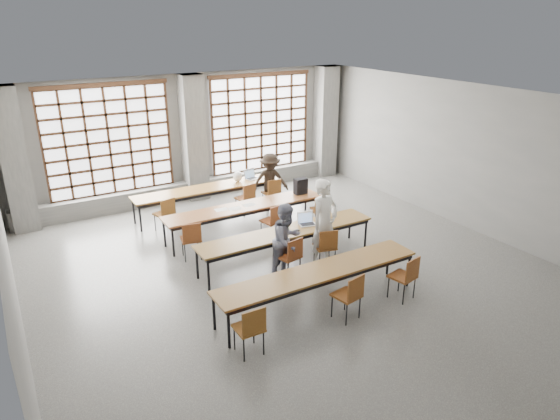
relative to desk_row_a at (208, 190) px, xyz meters
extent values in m
plane|color=#4D4D4B|center=(0.19, -3.90, -0.66)|extent=(11.00, 11.00, 0.00)
plane|color=silver|center=(0.19, -3.90, 2.84)|extent=(11.00, 11.00, 0.00)
plane|color=#60605D|center=(0.19, 1.60, 1.09)|extent=(10.00, 0.00, 10.00)
plane|color=#60605D|center=(-4.81, -3.90, 1.09)|extent=(0.00, 11.00, 11.00)
plane|color=#60605D|center=(5.19, -3.90, 1.09)|extent=(0.00, 11.00, 11.00)
cube|color=#545452|center=(-4.31, 1.32, 1.09)|extent=(0.60, 0.55, 3.50)
cube|color=#545452|center=(0.19, 1.32, 1.09)|extent=(0.60, 0.55, 3.50)
cube|color=#545452|center=(4.69, 1.32, 1.09)|extent=(0.60, 0.55, 3.50)
cube|color=white|center=(-2.06, 1.58, 1.24)|extent=(3.20, 0.02, 2.80)
cube|color=black|center=(-2.06, 1.50, 1.24)|extent=(3.20, 0.05, 2.80)
cube|color=black|center=(-2.06, 1.50, -0.21)|extent=(3.32, 0.07, 0.10)
cube|color=black|center=(-2.06, 1.50, 2.69)|extent=(3.32, 0.07, 0.10)
cube|color=white|center=(2.44, 1.58, 1.24)|extent=(3.20, 0.02, 2.80)
cube|color=black|center=(2.44, 1.50, 1.24)|extent=(3.20, 0.05, 2.80)
cube|color=black|center=(2.44, 1.50, -0.21)|extent=(3.32, 0.07, 0.10)
cube|color=black|center=(2.44, 1.50, 2.69)|extent=(3.32, 0.07, 0.10)
cube|color=#545452|center=(0.19, 1.40, -0.41)|extent=(9.80, 0.35, 0.50)
cube|color=brown|center=(0.00, 0.00, 0.05)|extent=(4.00, 0.70, 0.04)
cube|color=black|center=(0.00, 0.00, -0.01)|extent=(3.90, 0.64, 0.08)
cylinder|color=black|center=(-1.92, -0.29, -0.32)|extent=(0.05, 0.05, 0.69)
cylinder|color=black|center=(-1.92, 0.29, -0.32)|extent=(0.05, 0.05, 0.69)
cylinder|color=black|center=(1.92, -0.29, -0.32)|extent=(0.05, 0.05, 0.69)
cylinder|color=black|center=(1.92, 0.29, -0.32)|extent=(0.05, 0.05, 0.69)
cube|color=brown|center=(0.23, -1.71, 0.05)|extent=(4.00, 0.70, 0.04)
cube|color=black|center=(0.23, -1.71, -0.01)|extent=(3.90, 0.64, 0.08)
cylinder|color=black|center=(-1.69, -2.00, -0.32)|extent=(0.05, 0.05, 0.69)
cylinder|color=black|center=(-1.69, -1.42, -0.32)|extent=(0.05, 0.05, 0.69)
cylinder|color=black|center=(2.15, -2.00, -0.32)|extent=(0.05, 0.05, 0.69)
cylinder|color=black|center=(2.15, -1.42, -0.32)|extent=(0.05, 0.05, 0.69)
cube|color=brown|center=(0.31, -3.49, 0.05)|extent=(4.00, 0.70, 0.04)
cube|color=black|center=(0.31, -3.49, -0.01)|extent=(3.90, 0.64, 0.08)
cylinder|color=black|center=(-1.61, -3.78, -0.32)|extent=(0.05, 0.05, 0.69)
cylinder|color=black|center=(-1.61, -3.20, -0.32)|extent=(0.05, 0.05, 0.69)
cylinder|color=black|center=(2.23, -3.78, -0.32)|extent=(0.05, 0.05, 0.69)
cylinder|color=black|center=(2.23, -3.20, -0.32)|extent=(0.05, 0.05, 0.69)
cube|color=brown|center=(-0.10, -5.28, 0.05)|extent=(4.00, 0.70, 0.04)
cube|color=black|center=(-0.10, -5.28, -0.01)|extent=(3.90, 0.64, 0.08)
cylinder|color=black|center=(-2.02, -5.57, -0.32)|extent=(0.05, 0.05, 0.69)
cylinder|color=black|center=(-2.02, -4.99, -0.32)|extent=(0.05, 0.05, 0.69)
cylinder|color=black|center=(1.82, -5.57, -0.32)|extent=(0.05, 0.05, 0.69)
cylinder|color=black|center=(1.82, -4.99, -0.32)|extent=(0.05, 0.05, 0.69)
cube|color=brown|center=(-1.40, -0.55, -0.21)|extent=(0.52, 0.52, 0.04)
cube|color=brown|center=(-1.35, -0.74, 0.02)|extent=(0.39, 0.14, 0.40)
cylinder|color=black|center=(-1.40, -0.55, -0.44)|extent=(0.02, 0.02, 0.45)
cube|color=brown|center=(0.80, -0.55, -0.21)|extent=(0.50, 0.50, 0.04)
cube|color=brown|center=(0.84, -0.75, 0.02)|extent=(0.40, 0.11, 0.40)
cylinder|color=black|center=(0.80, -0.55, -0.44)|extent=(0.02, 0.02, 0.45)
cube|color=brown|center=(1.60, -0.55, -0.21)|extent=(0.43, 0.43, 0.04)
cube|color=brown|center=(1.59, -0.75, 0.02)|extent=(0.40, 0.04, 0.40)
cylinder|color=black|center=(1.60, -0.55, -0.44)|extent=(0.02, 0.02, 0.45)
cube|color=brown|center=(-1.37, -2.26, -0.21)|extent=(0.49, 0.49, 0.04)
cube|color=brown|center=(-1.41, -2.46, 0.02)|extent=(0.40, 0.11, 0.40)
cylinder|color=black|center=(-1.37, -2.26, -0.44)|extent=(0.02, 0.02, 0.45)
cube|color=brown|center=(0.63, -2.26, -0.21)|extent=(0.50, 0.50, 0.04)
cube|color=brown|center=(0.67, -2.46, 0.02)|extent=(0.40, 0.11, 0.40)
cylinder|color=black|center=(0.63, -2.26, -0.44)|extent=(0.02, 0.02, 0.45)
cube|color=brown|center=(2.03, -2.26, -0.21)|extent=(0.53, 0.53, 0.04)
cube|color=brown|center=(1.97, -2.45, 0.02)|extent=(0.39, 0.15, 0.40)
cylinder|color=black|center=(2.03, -2.26, -0.44)|extent=(0.02, 0.02, 0.45)
cube|color=maroon|center=(0.01, -4.04, -0.21)|extent=(0.50, 0.50, 0.04)
cube|color=maroon|center=(0.05, -4.23, 0.02)|extent=(0.40, 0.11, 0.40)
cylinder|color=black|center=(0.01, -4.04, -0.44)|extent=(0.02, 0.02, 0.45)
cube|color=brown|center=(0.91, -4.04, -0.21)|extent=(0.52, 0.52, 0.04)
cube|color=brown|center=(0.86, -4.23, 0.02)|extent=(0.39, 0.13, 0.40)
cylinder|color=black|center=(0.91, -4.04, -0.44)|extent=(0.02, 0.02, 0.45)
cube|color=brown|center=(-1.80, -5.83, -0.21)|extent=(0.43, 0.43, 0.04)
cube|color=brown|center=(-1.81, -6.03, 0.02)|extent=(0.40, 0.03, 0.40)
cylinder|color=black|center=(-1.80, -5.83, -0.44)|extent=(0.02, 0.02, 0.45)
cube|color=brown|center=(0.10, -5.83, -0.21)|extent=(0.49, 0.49, 0.04)
cube|color=brown|center=(0.13, -6.02, 0.02)|extent=(0.40, 0.10, 0.40)
cylinder|color=black|center=(0.10, -5.83, -0.44)|extent=(0.02, 0.02, 0.45)
cube|color=brown|center=(1.40, -5.83, -0.21)|extent=(0.50, 0.50, 0.04)
cube|color=brown|center=(1.44, -6.02, 0.02)|extent=(0.40, 0.11, 0.40)
cylinder|color=black|center=(1.40, -5.83, -0.44)|extent=(0.02, 0.02, 0.45)
imported|color=silver|center=(0.91, -3.99, 0.29)|extent=(0.78, 0.61, 1.90)
imported|color=#181C48|center=(0.01, -3.99, 0.11)|extent=(0.90, 0.80, 1.55)
imported|color=black|center=(1.60, -0.50, 0.11)|extent=(1.11, 0.82, 1.54)
cube|color=silver|center=(0.86, -3.44, 0.08)|extent=(0.40, 0.33, 0.02)
cube|color=black|center=(0.86, -3.45, 0.09)|extent=(0.33, 0.24, 0.00)
cube|color=silver|center=(0.89, -3.30, 0.20)|extent=(0.37, 0.14, 0.26)
cube|color=#8BB1F0|center=(0.89, -3.31, 0.17)|extent=(0.31, 0.11, 0.21)
cube|color=#BBBCC1|center=(1.35, 0.05, 0.08)|extent=(0.41, 0.33, 0.02)
cube|color=black|center=(1.35, 0.04, 0.09)|extent=(0.33, 0.24, 0.00)
cube|color=#BBBCC1|center=(1.32, 0.19, 0.20)|extent=(0.37, 0.14, 0.26)
cube|color=#8EBDF6|center=(1.32, 0.18, 0.17)|extent=(0.31, 0.11, 0.21)
ellipsoid|color=white|center=(1.26, -3.51, 0.08)|extent=(0.11, 0.09, 0.04)
cube|color=#2E8D34|center=(0.26, -3.41, 0.11)|extent=(0.27, 0.16, 0.09)
cube|color=black|center=(0.49, -3.59, 0.07)|extent=(0.14, 0.08, 0.01)
cube|color=white|center=(-0.37, -1.66, 0.07)|extent=(0.31, 0.24, 0.00)
cube|color=white|center=(-0.07, -1.76, 0.07)|extent=(0.32, 0.24, 0.00)
cube|color=silver|center=(0.33, -1.71, 0.07)|extent=(0.31, 0.23, 0.00)
cube|color=black|center=(1.83, -1.66, 0.27)|extent=(0.33, 0.21, 0.40)
ellipsoid|color=white|center=(0.90, 0.05, 0.21)|extent=(0.30, 0.27, 0.29)
cube|color=#B11522|center=(-1.80, -5.83, -0.16)|extent=(0.22, 0.16, 0.06)
camera|label=1|loc=(-4.70, -11.68, 4.30)|focal=32.00mm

